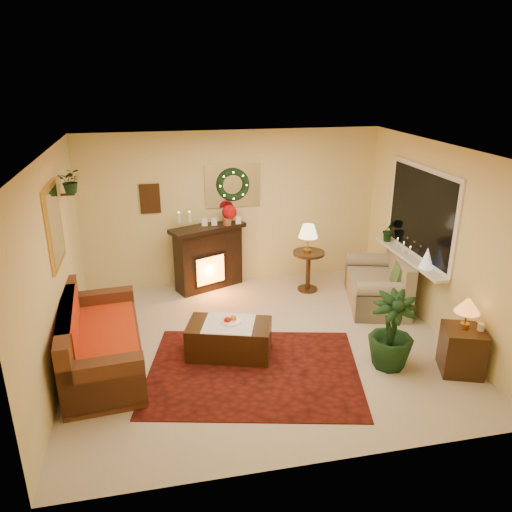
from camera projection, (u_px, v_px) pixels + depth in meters
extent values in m
plane|color=beige|center=(261.00, 344.00, 6.78)|extent=(5.00, 5.00, 0.00)
plane|color=white|center=(262.00, 151.00, 5.87)|extent=(5.00, 5.00, 0.00)
plane|color=#EFD88C|center=(233.00, 209.00, 8.39)|extent=(5.00, 5.00, 0.00)
plane|color=#EFD88C|center=(318.00, 344.00, 4.26)|extent=(5.00, 5.00, 0.00)
plane|color=#EFD88C|center=(54.00, 270.00, 5.84)|extent=(4.50, 4.50, 0.00)
plane|color=#EFD88C|center=(440.00, 241.00, 6.80)|extent=(4.50, 4.50, 0.00)
cube|color=#571C11|center=(254.00, 371.00, 6.17)|extent=(2.95, 2.46, 0.01)
cube|color=#4D2517|center=(102.00, 335.00, 6.14)|extent=(1.06, 2.10, 0.87)
cube|color=red|center=(101.00, 329.00, 6.24)|extent=(0.85, 1.38, 0.02)
cube|color=black|center=(209.00, 257.00, 8.37)|extent=(1.17, 0.76, 1.02)
sphere|color=#A00C0D|center=(229.00, 212.00, 8.19)|extent=(0.24, 0.24, 0.24)
cylinder|color=white|center=(179.00, 218.00, 8.02)|extent=(0.06, 0.06, 0.17)
cylinder|color=beige|center=(190.00, 217.00, 8.04)|extent=(0.06, 0.06, 0.18)
cube|color=white|center=(233.00, 186.00, 8.23)|extent=(0.92, 0.02, 0.72)
torus|color=#194719|center=(233.00, 185.00, 8.18)|extent=(0.55, 0.11, 0.55)
cube|color=#381E11|center=(150.00, 199.00, 8.02)|extent=(0.32, 0.03, 0.48)
cube|color=gold|center=(54.00, 226.00, 5.96)|extent=(0.03, 0.84, 1.00)
imported|color=#194719|center=(72.00, 193.00, 6.60)|extent=(0.33, 0.28, 0.36)
cube|color=gray|center=(377.00, 279.00, 7.83)|extent=(1.18, 1.61, 0.83)
cube|color=white|center=(421.00, 213.00, 7.22)|extent=(0.03, 1.86, 1.36)
cube|color=black|center=(420.00, 213.00, 7.21)|extent=(0.02, 1.70, 1.22)
cube|color=white|center=(409.00, 257.00, 7.44)|extent=(0.22, 1.86, 0.04)
cone|color=white|center=(427.00, 258.00, 6.94)|extent=(0.20, 0.20, 0.30)
imported|color=#1E5114|center=(389.00, 230.00, 8.01)|extent=(0.26, 0.21, 0.48)
cylinder|color=#3F2814|center=(308.00, 272.00, 8.33)|extent=(0.65, 0.65, 0.68)
cone|color=#FFE595|center=(308.00, 241.00, 8.12)|extent=(0.31, 0.31, 0.48)
cube|color=#462D1A|center=(462.00, 352.00, 6.09)|extent=(0.61, 0.61, 0.58)
cone|color=orange|center=(466.00, 315.00, 5.96)|extent=(0.30, 0.30, 0.44)
cube|color=#3F2119|center=(229.00, 340.00, 6.46)|extent=(1.19, 0.88, 0.45)
cylinder|color=white|center=(231.00, 323.00, 6.41)|extent=(0.26, 0.26, 0.06)
imported|color=#1A4C23|center=(391.00, 334.00, 6.13)|extent=(2.15, 2.15, 2.96)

